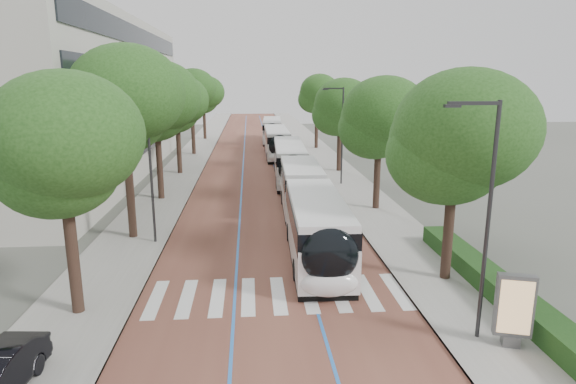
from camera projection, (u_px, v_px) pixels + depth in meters
name	position (u px, v px, depth m)	size (l,w,h in m)	color
ground	(275.00, 307.00, 18.94)	(160.00, 160.00, 0.00)	#51544C
road	(257.00, 154.00, 57.76)	(11.00, 140.00, 0.02)	brown
sidewalk_left	(194.00, 154.00, 57.17)	(4.00, 140.00, 0.12)	gray
sidewalk_right	(319.00, 153.00, 58.33)	(4.00, 140.00, 0.12)	gray
kerb_left	(210.00, 154.00, 57.31)	(0.20, 140.00, 0.14)	gray
kerb_right	(303.00, 153.00, 58.19)	(0.20, 140.00, 0.14)	gray
zebra_crossing	(278.00, 295.00, 19.92)	(10.55, 3.60, 0.01)	silver
lane_line_left	(244.00, 154.00, 57.63)	(0.12, 126.00, 0.01)	blue
lane_line_right	(270.00, 154.00, 57.88)	(0.12, 126.00, 0.01)	blue
office_building	(41.00, 99.00, 43.01)	(18.11, 40.00, 14.00)	#B9B7AB
hedge	(498.00, 287.00, 19.53)	(1.20, 14.00, 0.80)	#183B14
streetlight_near	(484.00, 204.00, 15.45)	(1.82, 0.20, 8.00)	#2A2A2C
streetlight_far	(340.00, 128.00, 39.71)	(1.82, 0.20, 8.00)	#2A2A2C
lamp_post_left	(151.00, 169.00, 25.29)	(0.14, 0.14, 8.00)	#2A2A2C
trees_left	(170.00, 104.00, 40.24)	(6.01, 60.48, 9.99)	black
trees_right	(362.00, 114.00, 36.69)	(5.93, 47.42, 8.86)	black
lead_bus	(309.00, 209.00, 27.05)	(3.02, 18.46, 3.20)	black
bus_queued_0	(290.00, 162.00, 42.24)	(2.96, 12.48, 3.20)	white
bus_queued_1	(277.00, 143.00, 55.27)	(2.59, 12.41, 3.20)	white
bus_queued_2	(272.00, 131.00, 68.52)	(3.11, 12.50, 3.20)	white
ad_panel	(514.00, 309.00, 15.68)	(1.24, 0.66, 2.49)	#59595B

